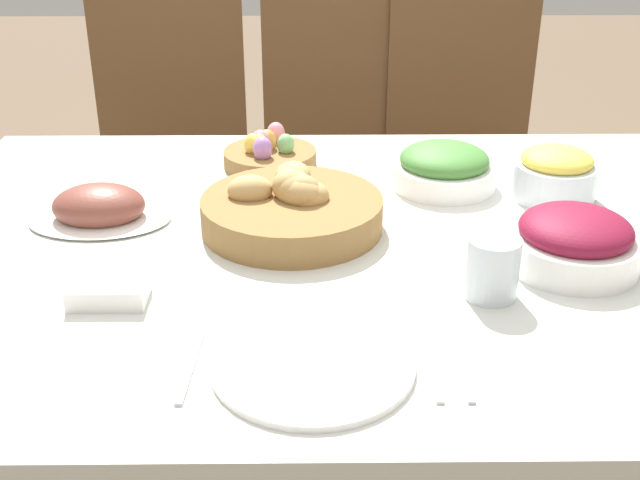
# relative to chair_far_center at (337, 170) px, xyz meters

# --- Properties ---
(dining_table) EXTENTS (1.53, 1.12, 0.73)m
(dining_table) POSITION_rel_chair_far_center_xyz_m (-0.03, -0.88, -0.15)
(dining_table) COLOR silver
(dining_table) RESTS_ON ground
(chair_far_center) EXTENTS (0.42, 0.42, 0.98)m
(chair_far_center) POSITION_rel_chair_far_center_xyz_m (0.00, 0.00, 0.00)
(chair_far_center) COLOR brown
(chair_far_center) RESTS_ON ground
(chair_far_left) EXTENTS (0.46, 0.46, 0.98)m
(chair_far_left) POSITION_rel_chair_far_center_xyz_m (-0.46, -0.00, 0.00)
(chair_far_left) COLOR brown
(chair_far_left) RESTS_ON ground
(chair_far_right) EXTENTS (0.45, 0.45, 0.98)m
(chair_far_right) POSITION_rel_chair_far_center_xyz_m (0.36, -0.00, 0.00)
(chair_far_right) COLOR brown
(chair_far_right) RESTS_ON ground
(bread_basket) EXTENTS (0.32, 0.32, 0.11)m
(bread_basket) POSITION_rel_chair_far_center_xyz_m (-0.11, -0.83, 0.25)
(bread_basket) COLOR olive
(bread_basket) RESTS_ON dining_table
(egg_basket) EXTENTS (0.20, 0.20, 0.08)m
(egg_basket) POSITION_rel_chair_far_center_xyz_m (-0.16, -0.52, 0.24)
(egg_basket) COLOR olive
(egg_basket) RESTS_ON dining_table
(ham_platter) EXTENTS (0.25, 0.18, 0.08)m
(ham_platter) POSITION_rel_chair_far_center_xyz_m (-0.45, -0.80, 0.24)
(ham_platter) COLOR white
(ham_platter) RESTS_ON dining_table
(green_salad_bowl) EXTENTS (0.21, 0.21, 0.09)m
(green_salad_bowl) POSITION_rel_chair_far_center_xyz_m (0.19, -0.64, 0.25)
(green_salad_bowl) COLOR white
(green_salad_bowl) RESTS_ON dining_table
(pineapple_bowl) EXTENTS (0.16, 0.16, 0.10)m
(pineapple_bowl) POSITION_rel_chair_far_center_xyz_m (0.39, -0.70, 0.26)
(pineapple_bowl) COLOR silver
(pineapple_bowl) RESTS_ON dining_table
(beet_salad_bowl) EXTENTS (0.21, 0.21, 0.10)m
(beet_salad_bowl) POSITION_rel_chair_far_center_xyz_m (0.35, -0.98, 0.26)
(beet_salad_bowl) COLOR white
(beet_salad_bowl) RESTS_ON dining_table
(dinner_plate) EXTENTS (0.27, 0.27, 0.01)m
(dinner_plate) POSITION_rel_chair_far_center_xyz_m (-0.07, -1.25, 0.22)
(dinner_plate) COLOR white
(dinner_plate) RESTS_ON dining_table
(fork) EXTENTS (0.02, 0.16, 0.00)m
(fork) POSITION_rel_chair_far_center_xyz_m (-0.23, -1.25, 0.21)
(fork) COLOR silver
(fork) RESTS_ON dining_table
(knife) EXTENTS (0.02, 0.16, 0.00)m
(knife) POSITION_rel_chair_far_center_xyz_m (0.09, -1.25, 0.21)
(knife) COLOR silver
(knife) RESTS_ON dining_table
(spoon) EXTENTS (0.02, 0.16, 0.00)m
(spoon) POSITION_rel_chair_far_center_xyz_m (0.12, -1.25, 0.21)
(spoon) COLOR silver
(spoon) RESTS_ON dining_table
(drinking_cup) EXTENTS (0.08, 0.08, 0.09)m
(drinking_cup) POSITION_rel_chair_far_center_xyz_m (0.20, -1.07, 0.26)
(drinking_cup) COLOR silver
(drinking_cup) RESTS_ON dining_table
(butter_dish) EXTENTS (0.11, 0.07, 0.03)m
(butter_dish) POSITION_rel_chair_far_center_xyz_m (-0.37, -1.08, 0.23)
(butter_dish) COLOR white
(butter_dish) RESTS_ON dining_table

